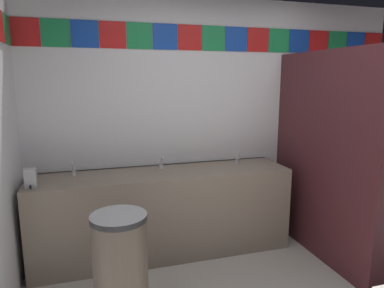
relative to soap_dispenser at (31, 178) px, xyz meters
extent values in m
cube|color=silver|center=(1.85, 0.49, 0.35)|extent=(3.98, 0.08, 2.50)
cube|color=red|center=(-0.01, 0.44, 1.19)|extent=(0.24, 0.01, 0.24)
cube|color=#1E8C4C|center=(0.24, 0.44, 1.19)|extent=(0.24, 0.01, 0.24)
cube|color=#1947B7|center=(0.48, 0.44, 1.19)|extent=(0.24, 0.01, 0.24)
cube|color=red|center=(0.73, 0.44, 1.19)|extent=(0.24, 0.01, 0.24)
cube|color=#1E8C4C|center=(0.98, 0.44, 1.19)|extent=(0.24, 0.01, 0.24)
cube|color=#1947B7|center=(1.23, 0.44, 1.19)|extent=(0.24, 0.01, 0.24)
cube|color=red|center=(1.48, 0.44, 1.19)|extent=(0.24, 0.01, 0.24)
cube|color=#1E8C4C|center=(1.73, 0.44, 1.19)|extent=(0.24, 0.01, 0.24)
cube|color=#1947B7|center=(1.98, 0.44, 1.19)|extent=(0.24, 0.01, 0.24)
cube|color=red|center=(2.23, 0.44, 1.19)|extent=(0.24, 0.01, 0.24)
cube|color=#1E8C4C|center=(2.47, 0.44, 1.19)|extent=(0.24, 0.01, 0.24)
cube|color=#1947B7|center=(2.72, 0.44, 1.19)|extent=(0.24, 0.01, 0.24)
cube|color=red|center=(2.97, 0.44, 1.19)|extent=(0.24, 0.01, 0.24)
cube|color=#1E8C4C|center=(3.22, 0.44, 1.19)|extent=(0.24, 0.01, 0.24)
cube|color=#1947B7|center=(3.47, 0.44, 1.19)|extent=(0.24, 0.01, 0.24)
cube|color=red|center=(3.72, 0.44, 1.19)|extent=(0.24, 0.01, 0.24)
cube|color=#1E8C4C|center=(-0.13, 0.33, 1.19)|extent=(0.01, 0.24, 0.24)
cube|color=gray|center=(1.13, 0.17, -0.49)|extent=(2.44, 0.57, 0.82)
cube|color=gray|center=(1.13, 0.44, -0.12)|extent=(2.44, 0.03, 0.08)
cylinder|color=#E4EBC7|center=(0.32, 0.14, -0.13)|extent=(0.34, 0.34, 0.10)
cylinder|color=#E4EBC7|center=(1.13, 0.14, -0.13)|extent=(0.34, 0.34, 0.10)
cylinder|color=#E4EBC7|center=(1.95, 0.14, -0.13)|extent=(0.34, 0.34, 0.10)
cylinder|color=silver|center=(0.32, 0.28, -0.05)|extent=(0.04, 0.04, 0.05)
cylinder|color=silver|center=(0.32, 0.23, 0.02)|extent=(0.02, 0.06, 0.09)
cylinder|color=silver|center=(1.13, 0.28, -0.05)|extent=(0.04, 0.04, 0.05)
cylinder|color=silver|center=(1.13, 0.23, 0.02)|extent=(0.02, 0.06, 0.09)
cylinder|color=silver|center=(1.95, 0.28, -0.05)|extent=(0.04, 0.04, 0.05)
cylinder|color=silver|center=(1.95, 0.23, 0.02)|extent=(0.02, 0.06, 0.09)
cube|color=#B7BABF|center=(0.00, 0.00, 0.00)|extent=(0.09, 0.07, 0.16)
cylinder|color=black|center=(0.00, -0.04, -0.06)|extent=(0.02, 0.02, 0.03)
cube|color=#471E23|center=(2.54, -0.28, 0.07)|extent=(0.04, 1.46, 1.95)
cylinder|color=silver|center=(2.56, -0.99, 0.17)|extent=(0.02, 0.02, 0.10)
cylinder|color=white|center=(3.17, 0.02, -0.70)|extent=(0.38, 0.38, 0.40)
torus|color=white|center=(3.17, 0.02, -0.49)|extent=(0.39, 0.39, 0.05)
cube|color=white|center=(3.17, 0.23, -0.33)|extent=(0.34, 0.17, 0.34)
cylinder|color=brown|center=(0.64, -0.66, -0.53)|extent=(0.39, 0.39, 0.74)
cylinder|color=#262628|center=(0.64, -0.66, -0.15)|extent=(0.39, 0.39, 0.04)
camera|label=1|loc=(0.49, -2.95, 0.80)|focal=32.18mm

